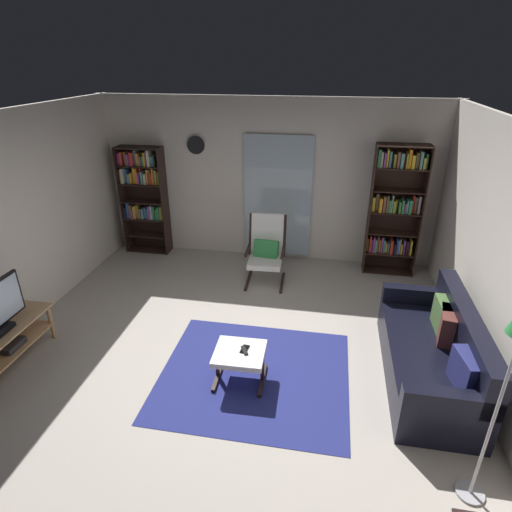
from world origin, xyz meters
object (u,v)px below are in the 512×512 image
(lounge_armchair, at_px, (266,248))
(ottoman, at_px, (240,356))
(bookshelf_near_sofa, at_px, (395,207))
(tv_remote, at_px, (244,350))
(leather_sofa, at_px, (434,354))
(tv_stand, at_px, (3,344))
(bookshelf_near_tv, at_px, (143,193))
(wall_clock, at_px, (196,145))
(cell_phone, at_px, (245,349))

(lounge_armchair, height_order, ottoman, lounge_armchair)
(bookshelf_near_sofa, relative_size, tv_remote, 13.94)
(leather_sofa, relative_size, ottoman, 3.62)
(bookshelf_near_sofa, bearing_deg, tv_stand, -143.83)
(bookshelf_near_tv, xyz_separation_m, leather_sofa, (4.29, -2.61, -0.74))
(leather_sofa, relative_size, wall_clock, 6.65)
(leather_sofa, xyz_separation_m, cell_phone, (-1.95, -0.35, 0.07))
(tv_stand, height_order, bookshelf_near_sofa, bookshelf_near_sofa)
(ottoman, bearing_deg, lounge_armchair, 91.93)
(cell_phone, bearing_deg, ottoman, -134.99)
(leather_sofa, distance_m, lounge_armchair, 2.80)
(tv_stand, relative_size, cell_phone, 9.32)
(bookshelf_near_sofa, bearing_deg, leather_sofa, -85.06)
(bookshelf_near_sofa, height_order, cell_phone, bookshelf_near_sofa)
(lounge_armchair, bearing_deg, tv_stand, -134.51)
(leather_sofa, distance_m, wall_clock, 4.59)
(tv_remote, bearing_deg, ottoman, 164.80)
(tv_remote, relative_size, wall_clock, 0.50)
(tv_stand, bearing_deg, ottoman, 5.85)
(tv_stand, bearing_deg, lounge_armchair, 45.49)
(bookshelf_near_sofa, distance_m, ottoman, 3.50)
(cell_phone, distance_m, wall_clock, 3.70)
(leather_sofa, bearing_deg, lounge_armchair, 137.81)
(bookshelf_near_sofa, distance_m, wall_clock, 3.24)
(lounge_armchair, height_order, tv_remote, lounge_armchair)
(cell_phone, height_order, wall_clock, wall_clock)
(leather_sofa, height_order, cell_phone, leather_sofa)
(leather_sofa, bearing_deg, bookshelf_near_tv, 148.63)
(cell_phone, bearing_deg, leather_sofa, 17.47)
(bookshelf_near_sofa, bearing_deg, lounge_armchair, -160.84)
(tv_remote, relative_size, cell_phone, 1.03)
(bookshelf_near_tv, distance_m, lounge_armchair, 2.39)
(leather_sofa, xyz_separation_m, tv_remote, (-1.95, -0.38, 0.07))
(bookshelf_near_tv, bearing_deg, bookshelf_near_sofa, -1.29)
(leather_sofa, distance_m, ottoman, 2.03)
(tv_stand, height_order, ottoman, tv_stand)
(tv_stand, relative_size, lounge_armchair, 1.28)
(bookshelf_near_tv, xyz_separation_m, wall_clock, (0.93, 0.12, 0.80))
(tv_stand, xyz_separation_m, cell_phone, (2.61, 0.30, 0.07))
(bookshelf_near_sofa, relative_size, leather_sofa, 1.04)
(bookshelf_near_sofa, relative_size, lounge_armchair, 1.96)
(lounge_armchair, bearing_deg, leather_sofa, -42.19)
(bookshelf_near_tv, bearing_deg, tv_remote, -51.95)
(lounge_armchair, xyz_separation_m, wall_clock, (-1.28, 0.86, 1.32))
(bookshelf_near_sofa, bearing_deg, wall_clock, 176.12)
(bookshelf_near_tv, height_order, leather_sofa, bookshelf_near_tv)
(bookshelf_near_sofa, height_order, tv_remote, bookshelf_near_sofa)
(tv_stand, relative_size, ottoman, 2.45)
(tv_stand, height_order, cell_phone, tv_stand)
(leather_sofa, bearing_deg, bookshelf_near_sofa, 94.94)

